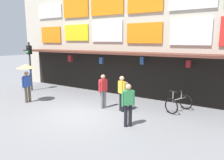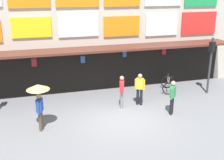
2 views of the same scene
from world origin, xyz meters
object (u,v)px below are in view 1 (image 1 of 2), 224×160
at_px(traffic_light_near, 30,59).
at_px(pedestrian_in_red, 122,91).
at_px(pedestrian_in_yellow, 128,103).
at_px(bicycle_parked, 179,103).
at_px(pedestrian_in_purple, 103,89).
at_px(pedestrian_with_umbrella, 26,72).

xyz_separation_m(traffic_light_near, pedestrian_in_red, (7.23, -0.49, -1.16)).
relative_size(traffic_light_near, pedestrian_in_yellow, 1.90).
bearing_deg(pedestrian_in_red, bicycle_parked, 30.77).
bearing_deg(pedestrian_in_red, pedestrian_in_purple, -173.80).
height_order(pedestrian_in_purple, pedestrian_in_red, same).
xyz_separation_m(pedestrian_with_umbrella, pedestrian_in_purple, (4.03, 1.31, -0.69)).
bearing_deg(bicycle_parked, pedestrian_in_yellow, -112.79).
relative_size(traffic_light_near, pedestrian_in_purple, 1.90).
height_order(bicycle_parked, pedestrian_in_red, pedestrian_in_red).
height_order(pedestrian_with_umbrella, pedestrian_in_purple, pedestrian_with_umbrella).
height_order(traffic_light_near, bicycle_parked, traffic_light_near).
bearing_deg(pedestrian_with_umbrella, pedestrian_in_red, 15.75).
height_order(traffic_light_near, pedestrian_with_umbrella, traffic_light_near).
bearing_deg(pedestrian_in_yellow, bicycle_parked, 67.21).
xyz_separation_m(pedestrian_with_umbrella, pedestrian_in_red, (5.03, 1.42, -0.66)).
bearing_deg(bicycle_parked, pedestrian_in_red, -149.23).
bearing_deg(traffic_light_near, pedestrian_in_red, -3.85).
relative_size(bicycle_parked, pedestrian_with_umbrella, 0.64).
distance_m(pedestrian_in_purple, pedestrian_in_red, 1.01).
xyz_separation_m(traffic_light_near, pedestrian_in_yellow, (8.32, -1.96, -1.19)).
relative_size(pedestrian_with_umbrella, pedestrian_in_purple, 1.24).
bearing_deg(bicycle_parked, pedestrian_in_purple, -155.95).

